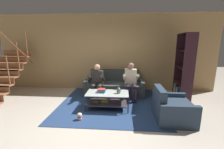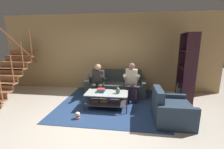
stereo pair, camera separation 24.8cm
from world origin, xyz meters
name	(u,v)px [view 1 (the left image)]	position (x,y,z in m)	size (l,w,h in m)	color
ground	(94,118)	(0.00, 0.00, 0.00)	(16.80, 16.80, 0.00)	beige
back_partition	(105,53)	(0.00, 2.46, 1.45)	(8.40, 0.12, 2.90)	tan
staircase_run	(4,73)	(-3.18, 1.13, 0.89)	(1.06, 2.02, 2.48)	#985E3A
couch	(114,86)	(0.41, 1.85, 0.29)	(2.08, 0.86, 0.85)	#383F3F
person_seated_left	(97,80)	(-0.15, 1.33, 0.63)	(0.50, 0.58, 1.15)	#2B2B27
person_seated_right	(131,80)	(0.96, 1.34, 0.66)	(0.50, 0.58, 1.21)	#2C1F31
coffee_table	(107,98)	(0.27, 0.62, 0.31)	(1.19, 0.63, 0.46)	#B3BEBC
area_rug	(111,101)	(0.34, 1.11, 0.01)	(3.05, 3.18, 0.01)	navy
vase	(119,90)	(0.60, 0.60, 0.55)	(0.13, 0.13, 0.18)	#536A5E
book_stack	(102,90)	(0.11, 0.65, 0.52)	(0.25, 0.21, 0.10)	teal
bookshelf	(184,75)	(2.70, 1.59, 0.81)	(0.46, 1.13, 2.13)	#311822
armchair	(172,109)	(1.91, 0.09, 0.28)	(0.85, 0.94, 0.81)	#293A4D
popcorn_tub	(80,117)	(-0.33, -0.10, 0.09)	(0.11, 0.11, 0.18)	red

